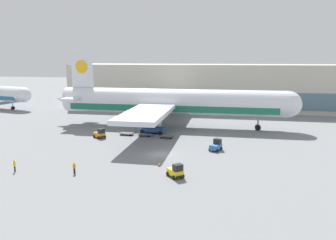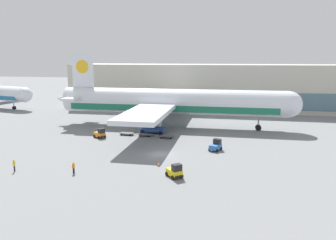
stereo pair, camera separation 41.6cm
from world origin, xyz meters
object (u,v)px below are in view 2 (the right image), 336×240
baggage_tug_mid (216,146)px  traffic_cone_near (159,164)px  baggage_dolly_lead (127,133)px  baggage_dolly_second (145,134)px  ground_crew_near (14,165)px  airplane_main (168,102)px  baggage_tug_far (100,134)px  ground_crew_far (73,167)px  baggage_tug_foreground (175,171)px  baggage_dolly_third (167,136)px  scissor_lift_loader (153,125)px

baggage_tug_mid → traffic_cone_near: bearing=166.6°
baggage_tug_mid → baggage_dolly_lead: size_ratio=0.75×
baggage_tug_mid → baggage_dolly_lead: (-19.08, 8.14, -0.49)m
baggage_dolly_second → ground_crew_near: size_ratio=2.12×
airplane_main → baggage_tug_far: 18.32m
baggage_tug_far → baggage_dolly_lead: size_ratio=0.76×
ground_crew_near → baggage_tug_far: bearing=151.3°
baggage_tug_mid → traffic_cone_near: 13.03m
airplane_main → ground_crew_far: (-7.05, -33.68, -4.87)m
ground_crew_near → baggage_tug_foreground: bearing=77.7°
baggage_tug_far → traffic_cone_near: (15.63, -15.01, -0.55)m
baggage_tug_foreground → baggage_tug_far: size_ratio=0.98×
traffic_cone_near → airplane_main: bearing=98.1°
baggage_tug_mid → ground_crew_near: 32.39m
baggage_tug_mid → baggage_dolly_second: baggage_tug_mid is taller
baggage_tug_mid → baggage_dolly_third: size_ratio=0.75×
airplane_main → traffic_cone_near: size_ratio=87.16×
baggage_dolly_third → traffic_cone_near: size_ratio=5.58×
scissor_lift_loader → baggage_tug_far: bearing=-146.3°
baggage_dolly_lead → ground_crew_far: (-0.04, -23.77, 0.58)m
baggage_tug_mid → ground_crew_far: (-19.11, -15.63, 0.10)m
baggage_dolly_third → ground_crew_far: 24.40m
scissor_lift_loader → baggage_tug_mid: (14.12, -11.20, -0.94)m
baggage_dolly_third → ground_crew_near: bearing=-125.5°
baggage_tug_far → baggage_dolly_third: size_ratio=0.76×
baggage_tug_foreground → baggage_tug_far: (-18.86, 19.18, 0.00)m
scissor_lift_loader → baggage_dolly_third: 5.78m
scissor_lift_loader → traffic_cone_near: size_ratio=7.83×
scissor_lift_loader → ground_crew_near: size_ratio=2.97×
baggage_tug_mid → baggage_dolly_second: bearing=87.1°
baggage_dolly_third → ground_crew_far: ground_crew_far is taller
baggage_tug_far → baggage_dolly_third: 13.59m
baggage_dolly_lead → baggage_tug_foreground: bearing=-56.5°
airplane_main → ground_crew_near: bearing=-114.8°
baggage_tug_foreground → baggage_tug_mid: (4.80, 14.41, 0.00)m
baggage_dolly_lead → ground_crew_near: bearing=-108.4°
baggage_tug_far → baggage_tug_mid: bearing=20.1°
scissor_lift_loader → traffic_cone_near: bearing=-74.4°
baggage_tug_far → traffic_cone_near: 21.68m
scissor_lift_loader → baggage_tug_mid: 18.05m
baggage_tug_foreground → baggage_dolly_second: size_ratio=0.75×
baggage_tug_foreground → baggage_tug_mid: size_ratio=0.99×
scissor_lift_loader → baggage_dolly_third: bearing=-47.0°
baggage_tug_mid → baggage_tug_foreground: bearing=-173.7°
baggage_tug_mid → scissor_lift_loader: bearing=76.3°
baggage_tug_mid → traffic_cone_near: baggage_tug_mid is taller
baggage_tug_far → baggage_dolly_third: (13.38, 2.35, -0.49)m
scissor_lift_loader → ground_crew_far: scissor_lift_loader is taller
airplane_main → baggage_tug_foreground: (7.26, -32.46, -4.96)m
baggage_dolly_lead → traffic_cone_near: (11.05, -18.39, -0.06)m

